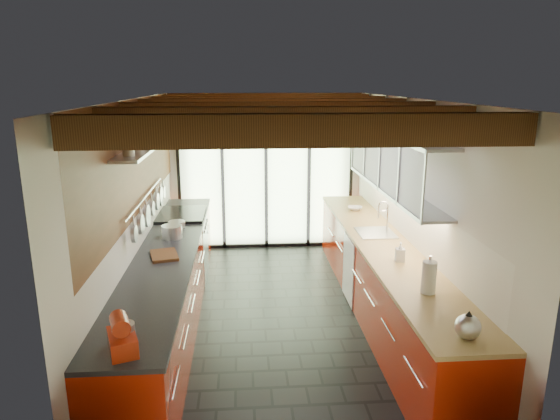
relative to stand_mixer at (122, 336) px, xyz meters
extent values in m
plane|color=black|center=(1.27, 2.24, -1.04)|extent=(5.50, 5.50, 0.00)
plane|color=silver|center=(1.27, 4.99, 0.26)|extent=(3.20, 0.00, 3.20)
plane|color=silver|center=(1.27, -0.51, 0.26)|extent=(3.20, 0.00, 3.20)
plane|color=silver|center=(-0.33, 2.24, 0.26)|extent=(0.00, 5.50, 5.50)
plane|color=silver|center=(2.87, 2.24, 0.26)|extent=(0.00, 5.50, 5.50)
plane|color=#472814|center=(1.27, 2.24, 1.56)|extent=(5.50, 5.50, 0.00)
cube|color=#593316|center=(1.27, -0.01, 1.44)|extent=(3.14, 0.14, 0.22)
cube|color=#593316|center=(1.27, 0.89, 1.44)|extent=(3.14, 0.14, 0.22)
cube|color=#593316|center=(1.27, 1.79, 1.44)|extent=(3.14, 0.14, 0.22)
cube|color=#593316|center=(1.27, 2.69, 1.44)|extent=(3.14, 0.14, 0.22)
cube|color=#593316|center=(1.27, 3.59, 1.44)|extent=(3.14, 0.14, 0.22)
cube|color=#593316|center=(1.27, 4.49, 1.44)|extent=(3.14, 0.14, 0.22)
cube|color=brown|center=(1.27, 4.95, 1.31)|extent=(3.14, 0.06, 0.50)
plane|color=brown|center=(-0.30, 2.44, 0.94)|extent=(0.00, 4.90, 4.90)
plane|color=#C6EAAD|center=(1.27, 4.98, 0.04)|extent=(2.90, 0.00, 2.90)
cube|color=black|center=(-0.18, 4.96, 0.04)|extent=(0.05, 0.04, 2.15)
cube|color=black|center=(2.72, 4.96, 0.04)|extent=(0.05, 0.04, 2.15)
cube|color=black|center=(1.27, 4.93, 0.04)|extent=(0.06, 0.05, 2.15)
cube|color=black|center=(1.27, 4.93, 1.11)|extent=(2.90, 0.05, 0.06)
cylinder|color=red|center=(1.27, 4.91, 1.31)|extent=(0.34, 0.04, 0.34)
cylinder|color=beige|center=(1.27, 4.89, 1.31)|extent=(0.28, 0.02, 0.28)
cube|color=#A61D07|center=(-0.01, 2.24, -0.60)|extent=(0.65, 5.00, 0.88)
cube|color=black|center=(-0.01, 2.24, -0.14)|extent=(0.68, 5.00, 0.04)
cube|color=silver|center=(-0.01, 3.69, -0.60)|extent=(0.66, 0.90, 0.90)
cube|color=black|center=(-0.01, 3.69, -0.11)|extent=(0.65, 0.90, 0.06)
cube|color=#A61D07|center=(2.54, 2.24, -0.60)|extent=(0.65, 5.00, 0.88)
cube|color=tan|center=(2.54, 2.24, -0.14)|extent=(0.68, 5.00, 0.04)
cube|color=white|center=(2.21, 2.64, -0.60)|extent=(0.02, 0.60, 0.84)
cube|color=silver|center=(2.54, 2.64, -0.11)|extent=(0.45, 0.52, 0.02)
cylinder|color=silver|center=(2.69, 2.64, 0.06)|extent=(0.02, 0.02, 0.34)
torus|color=silver|center=(2.63, 2.64, 0.23)|extent=(0.14, 0.02, 0.14)
plane|color=silver|center=(2.53, 2.54, 0.81)|extent=(0.00, 3.00, 3.00)
cube|color=#9EA0A5|center=(2.70, 2.54, 0.48)|extent=(0.34, 3.00, 0.03)
cube|color=#9EA0A5|center=(2.70, 2.54, 1.15)|extent=(0.34, 3.00, 0.03)
cylinder|color=silver|center=(-0.27, 2.54, 0.43)|extent=(0.02, 2.20, 0.02)
cube|color=silver|center=(-0.18, 2.44, 1.06)|extent=(0.28, 2.60, 0.03)
cylinder|color=silver|center=(-0.23, 1.64, 0.25)|extent=(0.04, 0.18, 0.18)
cylinder|color=silver|center=(-0.23, 1.99, 0.25)|extent=(0.04, 0.22, 0.22)
cylinder|color=silver|center=(-0.23, 2.34, 0.25)|extent=(0.04, 0.26, 0.26)
cylinder|color=silver|center=(-0.23, 2.69, 0.25)|extent=(0.04, 0.18, 0.18)
cylinder|color=silver|center=(-0.23, 3.04, 0.25)|extent=(0.04, 0.22, 0.22)
cylinder|color=silver|center=(-0.23, 3.34, 0.25)|extent=(0.04, 0.26, 0.26)
cylinder|color=silver|center=(-0.23, 3.59, 0.25)|extent=(0.04, 0.18, 0.18)
cube|color=#B4290E|center=(0.00, -0.01, -0.05)|extent=(0.28, 0.36, 0.14)
cylinder|color=#B4290E|center=(0.00, -0.03, 0.11)|extent=(0.19, 0.24, 0.13)
cylinder|color=silver|center=(0.00, 0.05, 0.00)|extent=(0.21, 0.21, 0.14)
cylinder|color=silver|center=(0.00, 2.64, -0.04)|extent=(0.33, 0.33, 0.16)
cylinder|color=silver|center=(0.00, 3.10, -0.07)|extent=(0.28, 0.28, 0.09)
cube|color=brown|center=(0.00, 1.97, -0.10)|extent=(0.36, 0.44, 0.03)
sphere|color=silver|center=(2.54, -0.01, -0.02)|extent=(0.25, 0.25, 0.19)
cone|color=black|center=(2.54, -0.01, 0.09)|extent=(0.09, 0.09, 0.05)
cylinder|color=silver|center=(2.54, 0.10, -0.01)|extent=(0.05, 0.08, 0.04)
cylinder|color=white|center=(2.54, 0.80, 0.03)|extent=(0.14, 0.14, 0.30)
cylinder|color=silver|center=(2.54, 0.80, 0.22)|extent=(0.03, 0.03, 0.06)
imported|color=silver|center=(2.54, 1.63, -0.01)|extent=(0.11, 0.11, 0.21)
imported|color=silver|center=(2.54, 3.81, -0.09)|extent=(0.26, 0.26, 0.05)
camera|label=1|loc=(0.88, -3.28, 1.76)|focal=32.00mm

